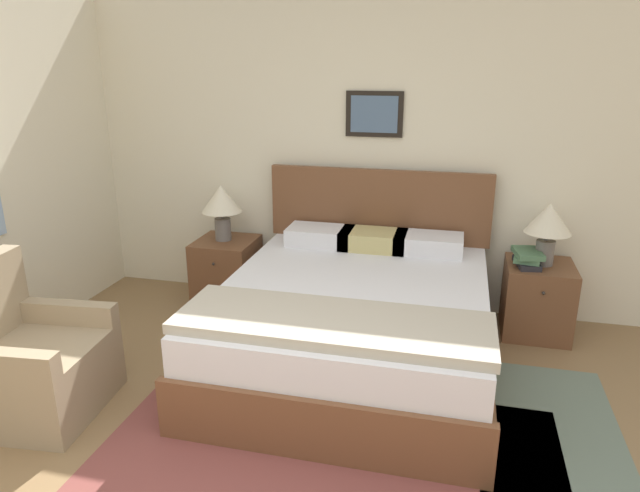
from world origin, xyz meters
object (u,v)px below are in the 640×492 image
(nightstand_near_window, at_px, (227,271))
(table_lamp_near_window, at_px, (222,202))
(bed, at_px, (355,319))
(armchair, at_px, (28,364))
(table_lamp_by_door, at_px, (549,222))
(nightstand_by_door, at_px, (537,299))

(nightstand_near_window, height_order, table_lamp_near_window, table_lamp_near_window)
(bed, relative_size, nightstand_near_window, 3.80)
(armchair, relative_size, table_lamp_near_window, 1.94)
(nightstand_near_window, xyz_separation_m, table_lamp_by_door, (2.55, 0.01, 0.61))
(bed, relative_size, table_lamp_near_window, 4.50)
(bed, relative_size, table_lamp_by_door, 4.50)
(table_lamp_by_door, bearing_deg, nightstand_by_door, -143.64)
(nightstand_near_window, height_order, table_lamp_by_door, table_lamp_by_door)
(armchair, xyz_separation_m, table_lamp_near_window, (0.49, 1.81, 0.58))
(nightstand_by_door, distance_m, table_lamp_near_window, 2.63)
(bed, relative_size, nightstand_by_door, 3.80)
(table_lamp_by_door, bearing_deg, armchair, -149.36)
(table_lamp_near_window, distance_m, table_lamp_by_door, 2.57)
(nightstand_near_window, height_order, nightstand_by_door, same)
(nightstand_near_window, distance_m, table_lamp_by_door, 2.62)
(bed, xyz_separation_m, armchair, (-1.77, -1.01, -0.03))
(table_lamp_near_window, bearing_deg, armchair, -105.03)
(table_lamp_near_window, height_order, table_lamp_by_door, same)
(bed, relative_size, armchair, 2.32)
(table_lamp_near_window, relative_size, table_lamp_by_door, 1.00)
(bed, height_order, table_lamp_near_window, bed)
(bed, distance_m, nightstand_by_door, 1.49)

